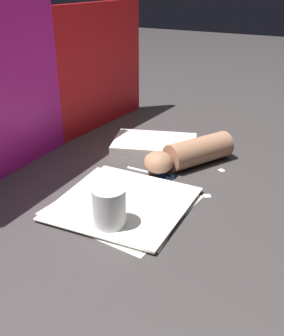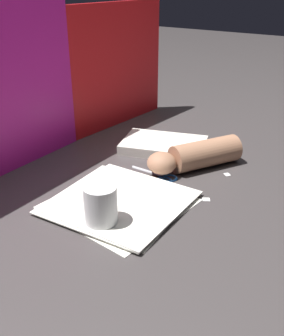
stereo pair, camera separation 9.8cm
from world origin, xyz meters
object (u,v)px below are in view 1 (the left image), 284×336
object	(u,v)px
paper_stack	(123,203)
book_closed	(155,144)
scissors	(158,173)
mug	(109,209)
hand_forearm	(190,153)

from	to	relation	value
paper_stack	book_closed	bearing A→B (deg)	14.18
scissors	mug	xyz separation A→B (m)	(-0.28, -0.02, 0.04)
book_closed	scissors	world-z (taller)	book_closed
scissors	paper_stack	bearing A→B (deg)	178.70
scissors	mug	distance (m)	0.28
book_closed	scissors	distance (m)	0.18
hand_forearm	book_closed	bearing A→B (deg)	66.04
paper_stack	book_closed	xyz separation A→B (m)	(0.34, 0.09, 0.01)
paper_stack	hand_forearm	bearing A→B (deg)	-11.72
book_closed	scissors	bearing A→B (deg)	-150.39
paper_stack	hand_forearm	world-z (taller)	hand_forearm
paper_stack	mug	distance (m)	0.11
mug	hand_forearm	bearing A→B (deg)	-5.32
scissors	hand_forearm	world-z (taller)	hand_forearm
paper_stack	book_closed	world-z (taller)	book_closed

